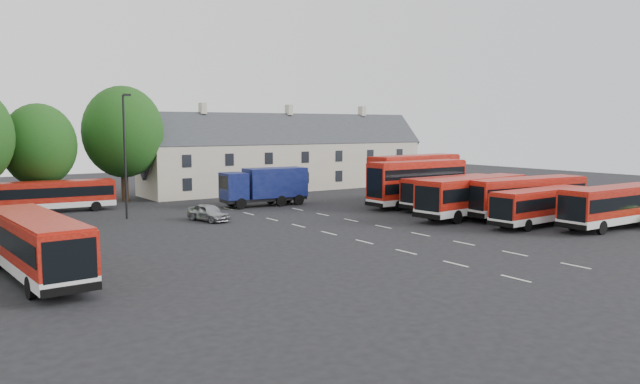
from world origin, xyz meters
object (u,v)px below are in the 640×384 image
(bus_dd_south, at_px, (418,181))
(lamppost, at_px, (125,153))
(bus_west, at_px, (36,241))
(silver_car, at_px, (208,212))
(bus_row_a, at_px, (615,203))
(box_truck, at_px, (265,185))

(bus_dd_south, relative_size, lamppost, 1.05)
(bus_west, distance_m, silver_car, 19.74)
(bus_row_a, distance_m, lamppost, 38.01)
(silver_car, bearing_deg, lamppost, 122.81)
(bus_row_a, bearing_deg, box_truck, 119.59)
(silver_car, xyz_separation_m, lamppost, (-4.98, 4.84, 4.70))
(box_truck, bearing_deg, silver_car, -140.93)
(bus_row_a, height_order, box_truck, box_truck)
(bus_row_a, bearing_deg, bus_west, 168.98)
(bus_dd_south, bearing_deg, lamppost, 161.63)
(bus_dd_south, distance_m, silver_car, 20.10)
(box_truck, distance_m, lamppost, 13.94)
(bus_dd_south, distance_m, bus_west, 36.13)
(bus_west, bearing_deg, box_truck, -54.82)
(bus_dd_south, height_order, box_truck, bus_dd_south)
(lamppost, bearing_deg, bus_row_a, -41.38)
(bus_row_a, height_order, lamppost, lamppost)
(bus_dd_south, height_order, bus_west, bus_dd_south)
(bus_west, bearing_deg, bus_dd_south, -77.50)
(bus_west, distance_m, box_truck, 29.99)
(bus_dd_south, xyz_separation_m, lamppost, (-24.79, 7.77, 2.93))
(box_truck, bearing_deg, bus_row_a, -55.73)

